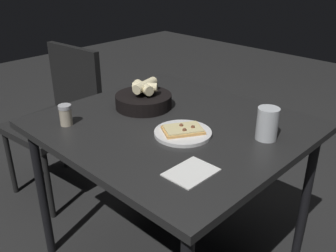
% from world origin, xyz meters
% --- Properties ---
extents(dining_table, '(0.93, 1.00, 0.71)m').
position_xyz_m(dining_table, '(0.00, 0.00, 0.65)').
color(dining_table, black).
rests_on(dining_table, ground).
extents(pizza_plate, '(0.22, 0.22, 0.04)m').
position_xyz_m(pizza_plate, '(-0.05, -0.10, 0.72)').
color(pizza_plate, white).
rests_on(pizza_plate, dining_table).
extents(bread_basket, '(0.25, 0.25, 0.12)m').
position_xyz_m(bread_basket, '(0.03, 0.21, 0.75)').
color(bread_basket, black).
rests_on(bread_basket, dining_table).
extents(beer_glass, '(0.08, 0.08, 0.12)m').
position_xyz_m(beer_glass, '(0.14, -0.35, 0.77)').
color(beer_glass, silver).
rests_on(beer_glass, dining_table).
extents(pepper_shaker, '(0.05, 0.05, 0.09)m').
position_xyz_m(pepper_shaker, '(-0.32, 0.29, 0.75)').
color(pepper_shaker, '#BFB299').
rests_on(pepper_shaker, dining_table).
extents(napkin, '(0.16, 0.12, 0.00)m').
position_xyz_m(napkin, '(-0.24, -0.31, 0.71)').
color(napkin, white).
rests_on(napkin, dining_table).
extents(chair_near, '(0.48, 0.48, 0.86)m').
position_xyz_m(chair_near, '(-0.01, 0.89, 0.50)').
color(chair_near, black).
rests_on(chair_near, ground).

